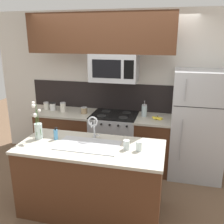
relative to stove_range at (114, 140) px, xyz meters
name	(u,v)px	position (x,y,z in m)	size (l,w,h in m)	color
ground_plane	(100,193)	(0.00, -0.90, -0.46)	(10.00, 10.00, 0.00)	brown
rear_partition	(136,89)	(0.30, 0.38, 0.84)	(5.20, 0.10, 2.60)	silver
splash_band	(119,97)	(0.00, 0.32, 0.69)	(3.27, 0.01, 0.48)	black
back_counter_left	(68,136)	(-0.87, 0.00, -0.01)	(1.01, 0.65, 0.91)	#4C2B19
back_counter_right	(152,144)	(0.66, 0.00, -0.01)	(0.58, 0.65, 0.91)	#4C2B19
stove_range	(114,140)	(0.00, 0.00, 0.00)	(0.76, 0.64, 0.93)	#A8AAAF
microwave	(114,68)	(0.00, -0.02, 1.24)	(0.74, 0.40, 0.43)	#A8AAAF
upper_cabinet_band	(100,33)	(-0.21, -0.05, 1.76)	(2.29, 0.34, 0.60)	#4C2B19
refrigerator	(197,125)	(1.33, 0.02, 0.39)	(0.80, 0.74, 1.70)	#A8AAAF
storage_jar_tall	(46,106)	(-1.26, 0.02, 0.52)	(0.09, 0.09, 0.14)	silver
storage_jar_medium	(53,106)	(-1.14, 0.03, 0.52)	(0.10, 0.10, 0.14)	silver
storage_jar_short	(63,107)	(-0.91, -0.02, 0.53)	(0.10, 0.10, 0.17)	silver
storage_jar_squat	(84,110)	(-0.53, -0.02, 0.50)	(0.11, 0.11, 0.11)	#997F5B
banana_bunch	(157,118)	(0.71, -0.06, 0.47)	(0.19, 0.13, 0.08)	yellow
french_press	(144,110)	(0.49, 0.06, 0.55)	(0.09, 0.09, 0.27)	silver
island_counter	(91,179)	(0.00, -1.25, -0.01)	(1.77, 0.80, 0.91)	#4C2B19
kitchen_sink	(88,151)	(-0.03, -1.25, 0.38)	(0.76, 0.42, 0.16)	#ADAFB5
sink_faucet	(93,124)	(-0.03, -1.04, 0.65)	(0.14, 0.14, 0.31)	#B7BABF
dish_soap_bottle	(56,134)	(-0.49, -1.17, 0.52)	(0.06, 0.05, 0.16)	#4C93C6
drinking_glass	(126,145)	(0.44, -1.25, 0.50)	(0.07, 0.07, 0.11)	silver
spare_glass	(139,146)	(0.58, -1.25, 0.50)	(0.07, 0.07, 0.11)	silver
flower_vase	(38,129)	(-0.72, -1.20, 0.58)	(0.16, 0.15, 0.48)	silver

